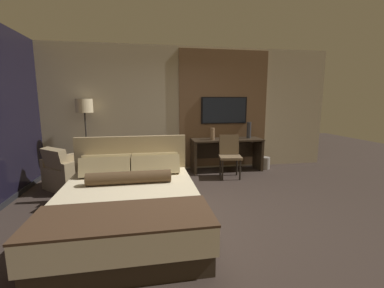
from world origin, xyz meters
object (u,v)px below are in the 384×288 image
armchair_by_window (70,174)px  desk_chair (230,152)px  bed (129,203)px  tv (224,110)px  vase_tall (249,130)px  waste_bin (265,163)px  floor_lamp (85,112)px  desk (226,149)px  vase_short (212,134)px

armchair_by_window → desk_chair: bearing=-135.0°
bed → tv: size_ratio=2.00×
vase_tall → bed: bearing=-137.3°
desk_chair → waste_bin: (1.04, 0.45, -0.39)m
floor_lamp → desk_chair: bearing=-10.4°
bed → armchair_by_window: (-1.17, 1.70, -0.04)m
desk → tv: 0.91m
waste_bin → tv: bearing=163.0°
floor_lamp → waste_bin: (4.00, -0.10, -1.23)m
tv → desk_chair: tv is taller
armchair_by_window → waste_bin: armchair_by_window is taller
tv → floor_lamp: size_ratio=0.67×
tv → waste_bin: tv is taller
tv → desk_chair: (-0.09, -0.74, -0.85)m
desk_chair → armchair_by_window: (-3.14, -0.18, -0.25)m
floor_lamp → desk: bearing=-0.6°
armchair_by_window → vase_short: bearing=-126.3°
desk → vase_tall: vase_tall is taller
desk → desk_chair: desk_chair is taller
vase_short → floor_lamp: bearing=177.5°
tv → floor_lamp: 3.06m
bed → vase_short: 2.92m
armchair_by_window → vase_tall: vase_tall is taller
bed → armchair_by_window: 2.06m
bed → armchair_by_window: size_ratio=2.12×
armchair_by_window → waste_bin: (4.17, 0.62, -0.13)m
desk → vase_tall: size_ratio=4.31×
vase_short → waste_bin: size_ratio=0.94×
vase_tall → vase_short: 0.91m
tv → desk_chair: 1.13m
desk_chair → waste_bin: bearing=32.3°
armchair_by_window → vase_short: (2.87, 0.61, 0.60)m
bed → tv: tv is taller
armchair_by_window → waste_bin: size_ratio=3.70×
tv → vase_short: tv is taller
desk → floor_lamp: bearing=179.4°
bed → vase_tall: (2.60, 2.40, 0.62)m
armchair_by_window → bed: bearing=166.2°
desk_chair → desk: bearing=89.1°
armchair_by_window → floor_lamp: size_ratio=0.63×
desk → floor_lamp: floor_lamp is taller
floor_lamp → vase_short: bearing=-2.5°
floor_lamp → waste_bin: floor_lamp is taller
bed → desk_chair: (1.97, 1.88, 0.22)m
tv → armchair_by_window: 3.53m
desk_chair → vase_tall: vase_tall is taller
bed → desk_chair: bed is taller
tv → floor_lamp: tv is taller
bed → vase_tall: bearing=42.7°
bed → desk: bearing=49.3°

